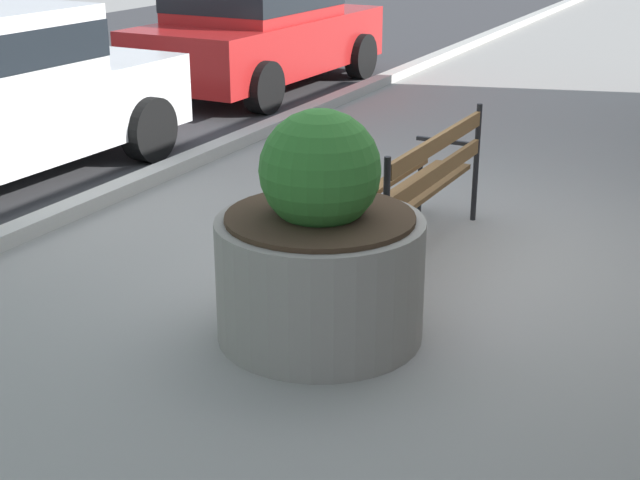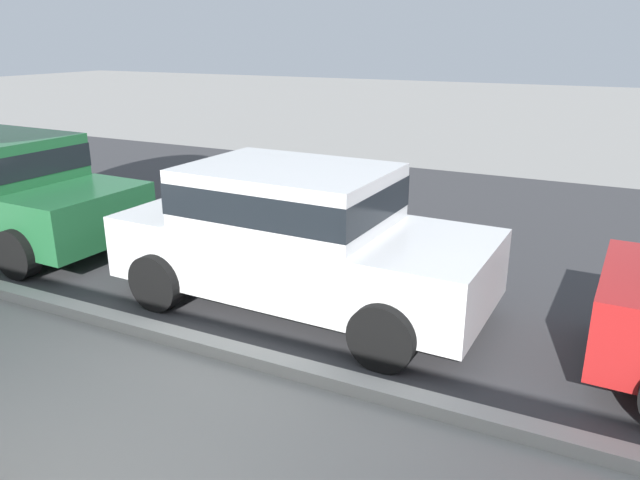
{
  "view_description": "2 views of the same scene",
  "coord_description": "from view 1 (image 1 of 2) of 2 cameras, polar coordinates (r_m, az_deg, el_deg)",
  "views": [
    {
      "loc": [
        -5.86,
        -2.1,
        2.42
      ],
      "look_at": [
        -1.5,
        0.11,
        0.6
      ],
      "focal_mm": 51.16,
      "sensor_mm": 36.0,
      "label": 1
    },
    {
      "loc": [
        2.88,
        -1.24,
        2.86
      ],
      "look_at": [
        0.11,
        4.24,
        0.8
      ],
      "focal_mm": 34.06,
      "sensor_mm": 36.0,
      "label": 2
    }
  ],
  "objects": [
    {
      "name": "park_bench",
      "position": [
        6.58,
        5.98,
        3.74
      ],
      "size": [
        1.81,
        0.56,
        0.95
      ],
      "color": "brown",
      "rests_on": "ground"
    },
    {
      "name": "concrete_planter",
      "position": [
        5.24,
        0.0,
        -0.81
      ],
      "size": [
        1.21,
        1.21,
        1.36
      ],
      "color": "gray",
      "rests_on": "ground"
    },
    {
      "name": "parked_car_red",
      "position": [
        12.55,
        -3.83,
        13.15
      ],
      "size": [
        4.14,
        2.01,
        1.56
      ],
      "color": "#B21E1E",
      "rests_on": "ground"
    },
    {
      "name": "ground_plane",
      "position": [
        6.68,
        6.67,
        -0.96
      ],
      "size": [
        80.0,
        80.0,
        0.0
      ],
      "primitive_type": "plane",
      "color": "gray"
    },
    {
      "name": "curb_stone",
      "position": [
        8.06,
        -13.01,
        2.86
      ],
      "size": [
        60.0,
        0.2,
        0.12
      ],
      "primitive_type": "cube",
      "color": "#B2AFA8",
      "rests_on": "ground"
    }
  ]
}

